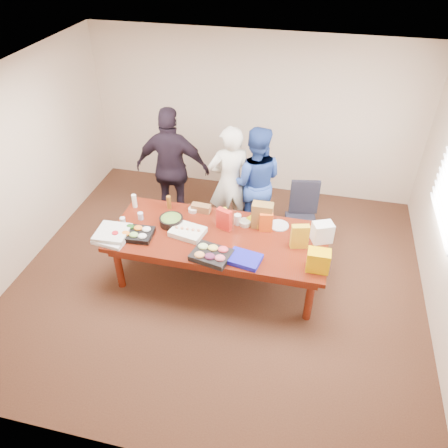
% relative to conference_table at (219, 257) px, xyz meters
% --- Properties ---
extents(floor, '(5.50, 5.00, 0.02)m').
position_rel_conference_table_xyz_m(floor, '(0.00, 0.00, -0.39)').
color(floor, '#47301E').
rests_on(floor, ground).
extents(ceiling, '(5.50, 5.00, 0.02)m').
position_rel_conference_table_xyz_m(ceiling, '(0.00, 0.00, 2.33)').
color(ceiling, white).
rests_on(ceiling, wall_back).
extents(wall_back, '(5.50, 0.04, 2.70)m').
position_rel_conference_table_xyz_m(wall_back, '(0.00, 2.50, 0.98)').
color(wall_back, beige).
rests_on(wall_back, floor).
extents(wall_front, '(5.50, 0.04, 2.70)m').
position_rel_conference_table_xyz_m(wall_front, '(0.00, -2.50, 0.98)').
color(wall_front, beige).
rests_on(wall_front, floor).
extents(wall_left, '(0.04, 5.00, 2.70)m').
position_rel_conference_table_xyz_m(wall_left, '(-2.75, 0.00, 0.98)').
color(wall_left, beige).
rests_on(wall_left, floor).
extents(conference_table, '(2.80, 1.20, 0.75)m').
position_rel_conference_table_xyz_m(conference_table, '(0.00, 0.00, 0.00)').
color(conference_table, '#4C1C0F').
rests_on(conference_table, floor).
extents(office_chair, '(0.59, 0.59, 0.99)m').
position_rel_conference_table_xyz_m(office_chair, '(1.01, 0.94, 0.12)').
color(office_chair, black).
rests_on(office_chair, floor).
extents(person_center, '(0.76, 0.65, 1.77)m').
position_rel_conference_table_xyz_m(person_center, '(-0.09, 1.10, 0.51)').
color(person_center, beige).
rests_on(person_center, floor).
extents(person_right, '(0.91, 0.75, 1.73)m').
position_rel_conference_table_xyz_m(person_right, '(0.26, 1.24, 0.49)').
color(person_right, '#28469B').
rests_on(person_right, floor).
extents(person_left, '(1.15, 0.53, 1.92)m').
position_rel_conference_table_xyz_m(person_left, '(-1.00, 1.16, 0.59)').
color(person_left, black).
rests_on(person_left, floor).
extents(veggie_tray, '(0.44, 0.35, 0.06)m').
position_rel_conference_table_xyz_m(veggie_tray, '(-1.03, -0.25, 0.41)').
color(veggie_tray, black).
rests_on(veggie_tray, conference_table).
extents(fruit_tray, '(0.53, 0.45, 0.07)m').
position_rel_conference_table_xyz_m(fruit_tray, '(0.02, -0.43, 0.41)').
color(fruit_tray, black).
rests_on(fruit_tray, conference_table).
extents(sheet_cake, '(0.48, 0.39, 0.07)m').
position_rel_conference_table_xyz_m(sheet_cake, '(-0.39, -0.06, 0.41)').
color(sheet_cake, white).
rests_on(sheet_cake, conference_table).
extents(salad_bowl, '(0.38, 0.38, 0.10)m').
position_rel_conference_table_xyz_m(salad_bowl, '(-0.67, 0.10, 0.43)').
color(salad_bowl, black).
rests_on(salad_bowl, conference_table).
extents(chip_bag_blue, '(0.43, 0.36, 0.06)m').
position_rel_conference_table_xyz_m(chip_bag_blue, '(0.42, -0.41, 0.40)').
color(chip_bag_blue, '#1818AF').
rests_on(chip_bag_blue, conference_table).
extents(chip_bag_red, '(0.22, 0.15, 0.29)m').
position_rel_conference_table_xyz_m(chip_bag_red, '(0.04, 0.16, 0.52)').
color(chip_bag_red, red).
rests_on(chip_bag_red, conference_table).
extents(chip_bag_yellow, '(0.23, 0.14, 0.32)m').
position_rel_conference_table_xyz_m(chip_bag_yellow, '(1.03, 0.01, 0.54)').
color(chip_bag_yellow, gold).
rests_on(chip_bag_yellow, conference_table).
extents(chip_bag_orange, '(0.18, 0.11, 0.27)m').
position_rel_conference_table_xyz_m(chip_bag_orange, '(0.58, 0.25, 0.51)').
color(chip_bag_orange, '#E85614').
rests_on(chip_bag_orange, conference_table).
extents(mayo_jar, '(0.10, 0.10, 0.15)m').
position_rel_conference_table_xyz_m(mayo_jar, '(0.19, 0.30, 0.45)').
color(mayo_jar, silver).
rests_on(mayo_jar, conference_table).
extents(mustard_bottle, '(0.08, 0.08, 0.19)m').
position_rel_conference_table_xyz_m(mustard_bottle, '(0.00, 0.35, 0.47)').
color(mustard_bottle, yellow).
rests_on(mustard_bottle, conference_table).
extents(dressing_bottle, '(0.08, 0.08, 0.20)m').
position_rel_conference_table_xyz_m(dressing_bottle, '(-0.82, 0.44, 0.47)').
color(dressing_bottle, brown).
rests_on(dressing_bottle, conference_table).
extents(ranch_bottle, '(0.07, 0.07, 0.20)m').
position_rel_conference_table_xyz_m(ranch_bottle, '(-1.30, 0.36, 0.47)').
color(ranch_bottle, white).
rests_on(ranch_bottle, conference_table).
extents(banana_bunch, '(0.25, 0.23, 0.07)m').
position_rel_conference_table_xyz_m(banana_bunch, '(0.42, 0.35, 0.41)').
color(banana_bunch, '#D9CB09').
rests_on(banana_bunch, conference_table).
extents(bread_loaf, '(0.27, 0.13, 0.11)m').
position_rel_conference_table_xyz_m(bread_loaf, '(-0.36, 0.47, 0.43)').
color(bread_loaf, brown).
rests_on(bread_loaf, conference_table).
extents(kraft_bag, '(0.27, 0.16, 0.36)m').
position_rel_conference_table_xyz_m(kraft_bag, '(0.51, 0.32, 0.55)').
color(kraft_bag, brown).
rests_on(kraft_bag, conference_table).
extents(red_cup, '(0.08, 0.08, 0.11)m').
position_rel_conference_table_xyz_m(red_cup, '(-1.26, -0.37, 0.43)').
color(red_cup, red).
rests_on(red_cup, conference_table).
extents(clear_cup_a, '(0.08, 0.08, 0.10)m').
position_rel_conference_table_xyz_m(clear_cup_a, '(-1.30, -0.05, 0.43)').
color(clear_cup_a, silver).
rests_on(clear_cup_a, conference_table).
extents(clear_cup_b, '(0.08, 0.08, 0.10)m').
position_rel_conference_table_xyz_m(clear_cup_b, '(-1.11, 0.11, 0.43)').
color(clear_cup_b, silver).
rests_on(clear_cup_b, conference_table).
extents(pizza_box_lower, '(0.45, 0.45, 0.05)m').
position_rel_conference_table_xyz_m(pizza_box_lower, '(-1.30, -0.37, 0.40)').
color(pizza_box_lower, white).
rests_on(pizza_box_lower, conference_table).
extents(pizza_box_upper, '(0.42, 0.42, 0.05)m').
position_rel_conference_table_xyz_m(pizza_box_upper, '(-1.32, -0.34, 0.44)').
color(pizza_box_upper, silver).
rests_on(pizza_box_upper, pizza_box_lower).
extents(plate_a, '(0.30, 0.30, 0.02)m').
position_rel_conference_table_xyz_m(plate_a, '(0.74, 0.38, 0.38)').
color(plate_a, silver).
rests_on(plate_a, conference_table).
extents(plate_b, '(0.25, 0.25, 0.02)m').
position_rel_conference_table_xyz_m(plate_b, '(0.49, 0.50, 0.38)').
color(plate_b, silver).
rests_on(plate_b, conference_table).
extents(dip_bowl_a, '(0.19, 0.19, 0.06)m').
position_rel_conference_table_xyz_m(dip_bowl_a, '(0.29, 0.31, 0.41)').
color(dip_bowl_a, beige).
rests_on(dip_bowl_a, conference_table).
extents(dip_bowl_b, '(0.14, 0.14, 0.05)m').
position_rel_conference_table_xyz_m(dip_bowl_b, '(-0.47, 0.44, 0.40)').
color(dip_bowl_b, beige).
rests_on(dip_bowl_b, conference_table).
extents(grocery_bag_white, '(0.30, 0.26, 0.26)m').
position_rel_conference_table_xyz_m(grocery_bag_white, '(1.30, 0.20, 0.51)').
color(grocery_bag_white, white).
rests_on(grocery_bag_white, conference_table).
extents(grocery_bag_yellow, '(0.27, 0.19, 0.27)m').
position_rel_conference_table_xyz_m(grocery_bag_yellow, '(1.28, -0.35, 0.51)').
color(grocery_bag_yellow, '#F2B400').
rests_on(grocery_bag_yellow, conference_table).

